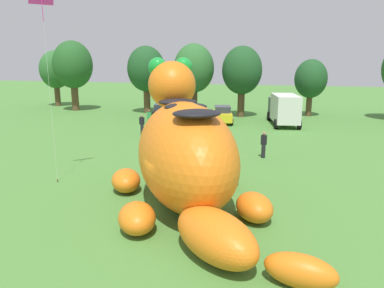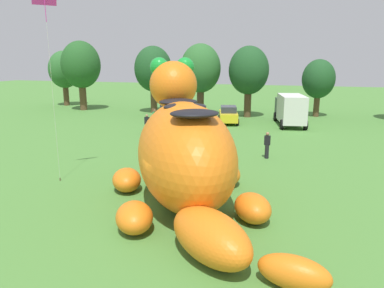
{
  "view_description": "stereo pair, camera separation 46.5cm",
  "coord_description": "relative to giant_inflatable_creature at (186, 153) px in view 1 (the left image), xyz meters",
  "views": [
    {
      "loc": [
        4.01,
        -12.79,
        6.17
      ],
      "look_at": [
        -0.12,
        2.51,
        2.48
      ],
      "focal_mm": 33.94,
      "sensor_mm": 36.0,
      "label": 1
    },
    {
      "loc": [
        4.46,
        -12.66,
        6.17
      ],
      "look_at": [
        -0.12,
        2.51,
        2.48
      ],
      "focal_mm": 33.94,
      "sensor_mm": 36.0,
      "label": 2
    }
  ],
  "objects": [
    {
      "name": "spectator_far_side",
      "position": [
        -8.33,
        16.6,
        -1.45
      ],
      "size": [
        0.38,
        0.26,
        1.71
      ],
      "color": "#2D334C",
      "rests_on": "ground"
    },
    {
      "name": "car_black",
      "position": [
        -8.61,
        21.01,
        -1.44
      ],
      "size": [
        2.62,
        4.38,
        1.72
      ],
      "color": "black",
      "rests_on": "ground"
    },
    {
      "name": "car_yellow",
      "position": [
        -2.3,
        21.0,
        -1.44
      ],
      "size": [
        2.64,
        4.39,
        1.72
      ],
      "color": "yellow",
      "rests_on": "ground"
    },
    {
      "name": "spectator_by_cars",
      "position": [
        -7.77,
        13.55,
        -1.45
      ],
      "size": [
        0.38,
        0.26,
        1.71
      ],
      "color": "black",
      "rests_on": "ground"
    },
    {
      "name": "tree_left",
      "position": [
        -21.65,
        25.42,
        3.21
      ],
      "size": [
        4.75,
        4.75,
        8.43
      ],
      "color": "brown",
      "rests_on": "ground"
    },
    {
      "name": "box_truck",
      "position": [
        3.56,
        21.6,
        -0.7
      ],
      "size": [
        3.43,
        6.68,
        2.95
      ],
      "color": "#333842",
      "rests_on": "ground"
    },
    {
      "name": "tree_centre",
      "position": [
        -1.09,
        25.64,
        2.69
      ],
      "size": [
        4.3,
        4.3,
        7.64
      ],
      "color": "brown",
      "rests_on": "ground"
    },
    {
      "name": "giant_inflatable_creature",
      "position": [
        0.0,
        0.0,
        0.0
      ],
      "size": [
        10.04,
        10.57,
        6.29
      ],
      "color": "orange",
      "rests_on": "ground"
    },
    {
      "name": "tree_mid_left",
      "position": [
        -12.26,
        25.82,
        2.76
      ],
      "size": [
        4.36,
        4.36,
        7.75
      ],
      "color": "brown",
      "rests_on": "ground"
    },
    {
      "name": "spectator_wandering",
      "position": [
        -0.74,
        10.54,
        -1.45
      ],
      "size": [
        0.38,
        0.26,
        1.71
      ],
      "color": "#726656",
      "rests_on": "ground"
    },
    {
      "name": "car_blue",
      "position": [
        -5.4,
        20.59,
        -1.44
      ],
      "size": [
        2.57,
        4.37,
        1.72
      ],
      "color": "#2347B7",
      "rests_on": "ground"
    },
    {
      "name": "ground_plane",
      "position": [
        0.1,
        -1.51,
        -2.3
      ],
      "size": [
        160.0,
        160.0,
        0.0
      ],
      "primitive_type": "plane",
      "color": "#4C8438"
    },
    {
      "name": "spectator_mid_field",
      "position": [
        -4.05,
        16.64,
        -1.45
      ],
      "size": [
        0.38,
        0.26,
        1.71
      ],
      "color": "#2D334C",
      "rests_on": "ground"
    },
    {
      "name": "tree_centre_left",
      "position": [
        -6.38,
        25.32,
        2.88
      ],
      "size": [
        4.46,
        4.46,
        7.92
      ],
      "color": "brown",
      "rests_on": "ground"
    },
    {
      "name": "spectator_near_inflatable",
      "position": [
        2.65,
        8.71,
        -1.45
      ],
      "size": [
        0.38,
        0.26,
        1.71
      ],
      "color": "black",
      "rests_on": "ground"
    },
    {
      "name": "tree_centre_right",
      "position": [
        6.18,
        28.16,
        1.78
      ],
      "size": [
        3.52,
        3.52,
        6.24
      ],
      "color": "brown",
      "rests_on": "ground"
    },
    {
      "name": "tree_far_left",
      "position": [
        -26.54,
        28.81,
        2.52
      ],
      "size": [
        4.15,
        4.15,
        7.36
      ],
      "color": "brown",
      "rests_on": "ground"
    }
  ]
}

